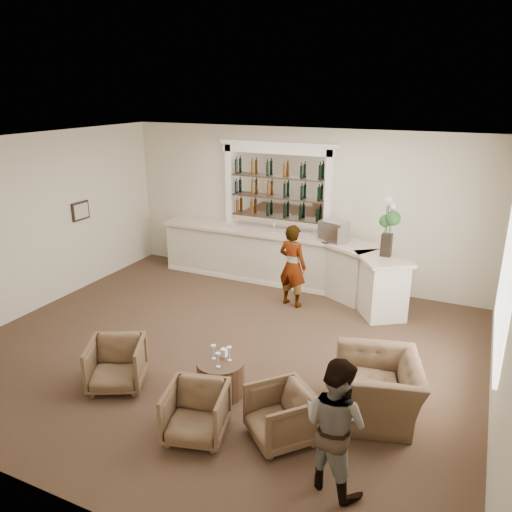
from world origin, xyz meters
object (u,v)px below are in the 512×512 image
(sommelier, at_px, (292,266))
(flower_vase, at_px, (388,223))
(armchair_center, at_px, (196,412))
(armchair_right, at_px, (281,415))
(cocktail_table, at_px, (221,377))
(guest, at_px, (335,425))
(espresso_machine, at_px, (334,231))
(bar_counter, at_px, (283,260))
(armchair_far, at_px, (378,388))
(armchair_left, at_px, (116,364))

(sommelier, bearing_deg, flower_vase, -154.26)
(armchair_center, distance_m, armchair_right, 1.03)
(sommelier, distance_m, armchair_right, 4.02)
(cocktail_table, distance_m, guest, 2.20)
(espresso_machine, bearing_deg, cocktail_table, -75.24)
(bar_counter, bearing_deg, espresso_machine, -2.54)
(armchair_right, height_order, flower_vase, flower_vase)
(sommelier, height_order, espresso_machine, sommelier)
(sommelier, relative_size, armchair_center, 2.21)
(guest, height_order, armchair_far, guest)
(armchair_left, bearing_deg, espresso_machine, 41.54)
(sommelier, height_order, armchair_left, sommelier)
(cocktail_table, xyz_separation_m, flower_vase, (1.48, 3.62, 1.51))
(cocktail_table, height_order, armchair_left, armchair_left)
(armchair_right, height_order, armchair_far, armchair_far)
(armchair_center, bearing_deg, armchair_right, 7.04)
(bar_counter, relative_size, armchair_right, 7.75)
(guest, bearing_deg, armchair_right, -9.90)
(armchair_left, bearing_deg, armchair_right, -28.72)
(armchair_center, bearing_deg, flower_vase, 59.12)
(bar_counter, bearing_deg, armchair_far, -52.63)
(sommelier, relative_size, espresso_machine, 3.33)
(cocktail_table, height_order, flower_vase, flower_vase)
(sommelier, height_order, flower_vase, flower_vase)
(cocktail_table, height_order, sommelier, sommelier)
(sommelier, height_order, armchair_center, sommelier)
(bar_counter, distance_m, sommelier, 1.08)
(armchair_far, bearing_deg, bar_counter, -159.44)
(bar_counter, height_order, guest, guest)
(armchair_center, bearing_deg, armchair_left, 149.33)
(bar_counter, height_order, armchair_far, bar_counter)
(armchair_center, distance_m, armchair_far, 2.34)
(armchair_right, distance_m, flower_vase, 4.40)
(sommelier, xyz_separation_m, armchair_center, (0.36, -4.15, -0.48))
(armchair_left, relative_size, armchair_far, 0.64)
(flower_vase, bearing_deg, armchair_far, -79.51)
(cocktail_table, relative_size, armchair_left, 0.86)
(bar_counter, xyz_separation_m, cocktail_table, (0.75, -4.13, -0.32))
(armchair_left, bearing_deg, flower_vase, 27.46)
(sommelier, relative_size, armchair_far, 1.35)
(armchair_far, bearing_deg, sommelier, -157.81)
(bar_counter, relative_size, cocktail_table, 8.68)
(armchair_center, relative_size, armchair_far, 0.61)
(sommelier, relative_size, armchair_right, 2.21)
(armchair_left, distance_m, armchair_far, 3.61)
(armchair_center, xyz_separation_m, flower_vase, (1.31, 4.54, 1.42))
(cocktail_table, xyz_separation_m, armchair_center, (0.17, -0.92, 0.09))
(guest, xyz_separation_m, armchair_center, (-1.73, 0.06, -0.43))
(bar_counter, xyz_separation_m, guest, (2.65, -5.11, 0.19))
(bar_counter, xyz_separation_m, flower_vase, (2.22, -0.51, 1.18))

